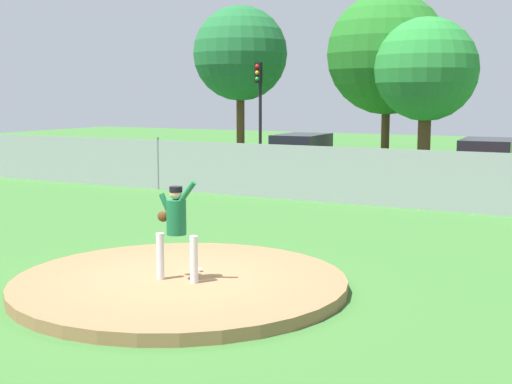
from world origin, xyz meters
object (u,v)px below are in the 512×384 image
object	(u,v)px
traffic_light_near	(259,95)
parked_car_red	(487,166)
pitcher_youth	(176,223)
traffic_cone_orange	(371,188)
parked_car_charcoal	(302,158)
baseball	(201,270)

from	to	relation	value
traffic_light_near	parked_car_red	bearing A→B (deg)	-18.95
pitcher_youth	traffic_cone_orange	bearing A→B (deg)	93.67
pitcher_youth	parked_car_charcoal	distance (m)	15.80
parked_car_red	traffic_light_near	xyz separation A→B (m)	(-10.48, 3.60, 2.33)
parked_car_charcoal	baseball	bearing A→B (deg)	-72.37
pitcher_youth	parked_car_charcoal	world-z (taller)	pitcher_youth
traffic_cone_orange	baseball	bearing A→B (deg)	-86.00
parked_car_charcoal	traffic_cone_orange	world-z (taller)	parked_car_charcoal
baseball	parked_car_red	world-z (taller)	parked_car_red
pitcher_youth	parked_car_red	world-z (taller)	pitcher_youth
pitcher_youth	parked_car_red	xyz separation A→B (m)	(2.23, 15.11, -0.33)
parked_car_red	traffic_cone_orange	size ratio (longest dim) A/B	8.71
pitcher_youth	traffic_light_near	size ratio (longest dim) A/B	0.36
parked_car_charcoal	traffic_light_near	world-z (taller)	traffic_light_near
parked_car_charcoal	traffic_light_near	bearing A→B (deg)	135.81
pitcher_youth	parked_car_red	bearing A→B (deg)	81.61
parked_car_red	traffic_light_near	bearing A→B (deg)	161.05
traffic_cone_orange	traffic_light_near	world-z (taller)	traffic_light_near
pitcher_youth	parked_car_charcoal	xyz separation A→B (m)	(-4.56, 15.12, -0.33)
pitcher_youth	baseball	world-z (taller)	pitcher_youth
baseball	parked_car_red	xyz separation A→B (m)	(2.21, 14.42, 0.60)
parked_car_red	traffic_cone_orange	distance (m)	4.27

